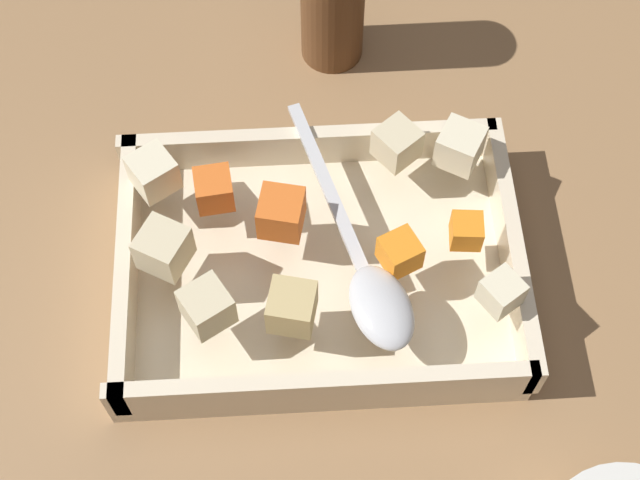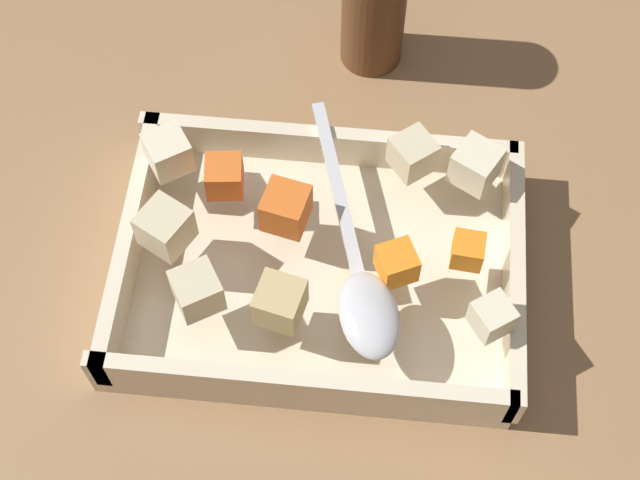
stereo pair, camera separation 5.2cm
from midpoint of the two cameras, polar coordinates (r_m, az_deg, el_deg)
name	(u,v)px [view 1 (the left image)]	position (r m, az deg, el deg)	size (l,w,h in m)	color
ground_plane	(315,295)	(0.75, -2.28, -3.55)	(4.00, 4.00, 0.00)	#936D47
baking_dish	(320,269)	(0.75, -2.00, -1.89)	(0.31, 0.23, 0.05)	beige
carrot_chunk_back_center	(281,213)	(0.71, -4.49, 1.52)	(0.03, 0.03, 0.03)	orange
carrot_chunk_corner_nw	(466,231)	(0.71, 6.88, 0.41)	(0.02, 0.02, 0.02)	orange
carrot_chunk_heap_side	(214,189)	(0.73, -8.54, 2.95)	(0.03, 0.03, 0.03)	orange
carrot_chunk_corner_se	(400,254)	(0.70, 2.78, -1.01)	(0.03, 0.03, 0.03)	orange
potato_chunk_center	(460,146)	(0.75, 6.57, 5.59)	(0.03, 0.03, 0.03)	beige
potato_chunk_near_left	(501,292)	(0.69, 8.92, -3.33)	(0.03, 0.03, 0.03)	beige
potato_chunk_front_center	(164,248)	(0.71, -11.64, -0.64)	(0.03, 0.03, 0.03)	beige
potato_chunk_mid_left	(292,307)	(0.67, -3.96, -4.28)	(0.03, 0.03, 0.03)	tan
potato_chunk_corner_ne	(207,307)	(0.68, -9.13, -4.20)	(0.03, 0.03, 0.03)	beige
potato_chunk_heap_top	(153,173)	(0.75, -12.16, 3.92)	(0.03, 0.03, 0.03)	beige
potato_chunk_near_spoon	(397,143)	(0.75, 2.73, 5.80)	(0.03, 0.03, 0.03)	beige
serving_spoon	(374,292)	(0.69, 1.18, -3.33)	(0.09, 0.23, 0.02)	silver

